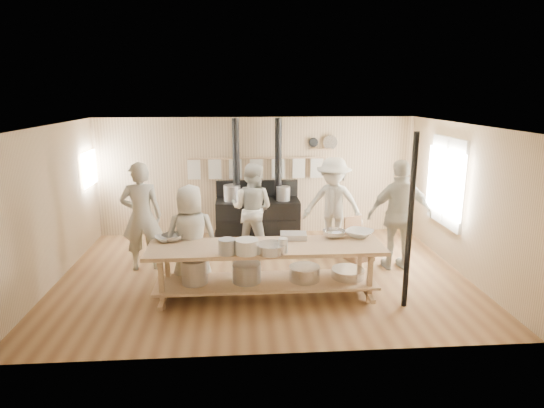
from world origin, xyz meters
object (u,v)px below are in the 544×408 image
object	(u,v)px
cook_far_left	(142,216)
cook_left	(252,209)
cook_right	(400,215)
stove	(257,215)
roasting_pan	(293,236)
cook_by_window	(333,204)
prep_table	(265,266)
chair	(357,247)
cook_center	(191,237)

from	to	relation	value
cook_far_left	cook_left	size ratio (longest dim) A/B	1.09
cook_left	cook_right	bearing A→B (deg)	-176.97
stove	roasting_pan	size ratio (longest dim) A/B	6.25
cook_left	roasting_pan	xyz separation A→B (m)	(0.61, -1.77, -0.00)
cook_left	cook_by_window	size ratio (longest dim) A/B	0.95
cook_right	roasting_pan	world-z (taller)	cook_right
stove	cook_right	xyz separation A→B (m)	(2.45, -1.98, 0.47)
prep_table	stove	bearing A→B (deg)	89.96
prep_table	cook_far_left	world-z (taller)	cook_far_left
cook_left	prep_table	bearing A→B (deg)	118.68
chair	cook_far_left	bearing A→B (deg)	161.89
chair	roasting_pan	size ratio (longest dim) A/B	1.97
cook_right	cook_by_window	distance (m)	1.46
cook_center	roasting_pan	distance (m)	1.65
cook_center	cook_by_window	size ratio (longest dim) A/B	0.90
stove	cook_far_left	xyz separation A→B (m)	(-2.12, -1.67, 0.46)
stove	cook_left	world-z (taller)	stove
cook_far_left	cook_by_window	distance (m)	3.68
cook_left	roasting_pan	bearing A→B (deg)	133.70
cook_far_left	cook_by_window	bearing A→B (deg)	-175.17
cook_left	cook_far_left	bearing A→B (deg)	44.87
stove	roasting_pan	distance (m)	2.78
cook_center	chair	world-z (taller)	cook_center
cook_far_left	chair	world-z (taller)	cook_far_left
stove	cook_center	world-z (taller)	stove
cook_left	cook_by_window	bearing A→B (deg)	-153.25
stove	cook_center	size ratio (longest dim) A/B	1.52
cook_center	roasting_pan	size ratio (longest dim) A/B	4.11
cook_left	chair	xyz separation A→B (m)	(1.97, -0.56, -0.66)
stove	cook_left	bearing A→B (deg)	-98.66
prep_table	chair	distance (m)	2.39
chair	cook_right	bearing A→B (deg)	-58.03
cook_far_left	cook_right	size ratio (longest dim) A/B	0.98
stove	cook_center	distance (m)	2.81
prep_table	chair	bearing A→B (deg)	39.62
cook_center	chair	size ratio (longest dim) A/B	2.09
cook_right	cook_by_window	bearing A→B (deg)	-49.40
cook_center	cook_by_window	world-z (taller)	cook_by_window
cook_left	chair	distance (m)	2.15
prep_table	cook_far_left	bearing A→B (deg)	147.58
prep_table	roasting_pan	size ratio (longest dim) A/B	8.66
cook_far_left	cook_right	bearing A→B (deg)	168.71
prep_table	cook_left	world-z (taller)	cook_left
cook_right	roasting_pan	xyz separation A→B (m)	(-1.99, -0.73, -0.10)
prep_table	cook_left	distance (m)	2.11
cook_right	chair	size ratio (longest dim) A/B	2.43
cook_far_left	cook_center	distance (m)	1.29
stove	cook_by_window	size ratio (longest dim) A/B	1.38
cook_right	cook_by_window	size ratio (longest dim) A/B	1.06
cook_by_window	roasting_pan	distance (m)	2.09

